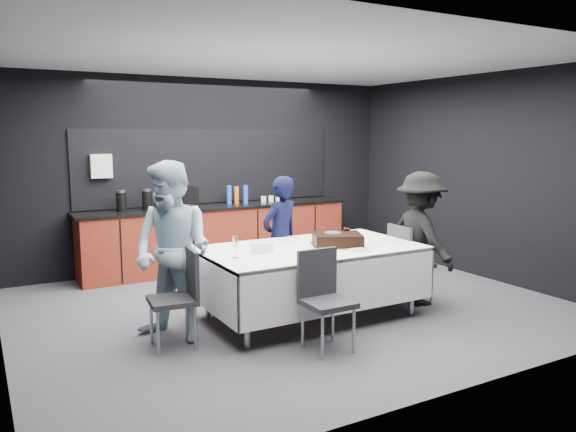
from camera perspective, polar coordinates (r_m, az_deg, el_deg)
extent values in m
plane|color=#46464B|center=(6.59, 0.43, -9.18)|extent=(6.00, 6.00, 0.00)
cube|color=white|center=(6.33, 0.46, 15.74)|extent=(6.00, 5.00, 0.04)
cube|color=black|center=(8.56, -7.93, 4.37)|extent=(6.00, 0.04, 2.80)
cube|color=black|center=(4.34, 17.10, 0.19)|extent=(6.00, 0.04, 2.80)
cube|color=black|center=(8.22, 18.95, 3.83)|extent=(0.04, 5.00, 2.80)
cube|color=maroon|center=(8.41, -7.04, -2.22)|extent=(4.00, 0.60, 0.90)
cube|color=black|center=(8.33, -7.10, 0.96)|extent=(4.10, 0.64, 0.04)
cube|color=black|center=(8.54, -7.89, 5.03)|extent=(4.00, 0.03, 1.10)
cube|color=white|center=(8.04, -18.47, 4.83)|extent=(0.28, 0.12, 0.32)
cylinder|color=black|center=(7.90, -16.56, 1.36)|extent=(0.14, 0.14, 0.26)
cylinder|color=black|center=(7.98, -14.11, 1.53)|extent=(0.14, 0.14, 0.26)
cube|color=black|center=(8.14, -10.38, 1.91)|extent=(0.32, 0.24, 0.30)
cylinder|color=blue|center=(8.44, -5.99, 2.16)|extent=(0.07, 0.07, 0.28)
cylinder|color=orange|center=(8.49, -5.25, 2.14)|extent=(0.07, 0.07, 0.26)
cylinder|color=blue|center=(8.47, -4.32, 2.21)|extent=(0.07, 0.07, 0.28)
cylinder|color=white|center=(8.63, -2.50, 1.71)|extent=(0.08, 0.08, 0.09)
cylinder|color=white|center=(8.69, -1.74, 1.76)|extent=(0.08, 0.08, 0.09)
cylinder|color=white|center=(8.75, -1.04, 1.80)|extent=(0.08, 0.08, 0.09)
cylinder|color=#99999E|center=(7.88, -16.61, 2.40)|extent=(0.12, 0.12, 0.03)
cylinder|color=#99999E|center=(7.96, -14.15, 2.56)|extent=(0.12, 0.12, 0.03)
cylinder|color=#99999E|center=(5.28, -4.20, -9.46)|extent=(0.06, 0.06, 0.75)
cylinder|color=#99999E|center=(6.16, -8.19, -6.90)|extent=(0.06, 0.06, 0.75)
cylinder|color=#99999E|center=(6.35, 12.47, -6.54)|extent=(0.06, 0.06, 0.75)
cylinder|color=#99999E|center=(7.10, 7.07, -4.81)|extent=(0.06, 0.06, 0.75)
cube|color=white|center=(6.06, 2.32, -3.32)|extent=(2.32, 1.32, 0.04)
cube|color=white|center=(5.60, 5.83, -7.14)|extent=(2.32, 0.02, 0.55)
cube|color=white|center=(6.67, -0.63, -4.56)|extent=(2.32, 0.02, 0.55)
cube|color=white|center=(5.62, -7.79, -7.10)|extent=(0.02, 1.32, 0.55)
cube|color=white|center=(6.78, 10.63, -4.48)|extent=(0.02, 1.32, 0.55)
cube|color=gold|center=(6.12, 5.03, -2.99)|extent=(0.69, 0.64, 0.01)
cube|color=black|center=(6.11, 5.04, -2.42)|extent=(0.63, 0.58, 0.11)
cube|color=black|center=(6.09, 5.05, -1.85)|extent=(0.63, 0.58, 0.01)
cylinder|color=orange|center=(6.13, 4.58, -1.70)|extent=(0.18, 0.18, 0.00)
cylinder|color=blue|center=(6.13, 4.58, -1.67)|extent=(0.15, 0.15, 0.01)
sphere|color=black|center=(6.29, 5.79, -1.31)|extent=(0.04, 0.04, 0.04)
sphere|color=black|center=(6.27, 6.15, -1.35)|extent=(0.04, 0.04, 0.04)
sphere|color=black|center=(6.24, 5.85, -1.38)|extent=(0.04, 0.04, 0.04)
cylinder|color=white|center=(5.80, -2.66, -3.15)|extent=(0.24, 0.24, 0.10)
cylinder|color=white|center=(5.62, 1.43, -4.00)|extent=(0.22, 0.22, 0.01)
cylinder|color=white|center=(6.61, 7.86, -2.20)|extent=(0.20, 0.20, 0.01)
cylinder|color=white|center=(6.41, 10.79, -2.60)|extent=(0.18, 0.18, 0.01)
cylinder|color=white|center=(6.35, 0.06, -2.55)|extent=(0.18, 0.18, 0.01)
cube|color=white|center=(5.87, 7.10, -3.44)|extent=(0.17, 0.11, 0.03)
cylinder|color=white|center=(5.54, -5.37, -4.24)|extent=(0.06, 0.06, 0.00)
cylinder|color=white|center=(5.53, -5.38, -3.62)|extent=(0.01, 0.01, 0.12)
cylinder|color=white|center=(5.50, -5.40, -2.50)|extent=(0.05, 0.05, 0.10)
cube|color=#28282C|center=(5.38, -11.67, -8.41)|extent=(0.46, 0.46, 0.05)
cube|color=#28282C|center=(5.36, -9.76, -5.67)|extent=(0.08, 0.42, 0.45)
cylinder|color=#99999E|center=(5.58, -13.71, -10.34)|extent=(0.03, 0.03, 0.44)
cylinder|color=#99999E|center=(5.27, -13.04, -11.48)|extent=(0.03, 0.03, 0.44)
cylinder|color=#99999E|center=(5.65, -10.26, -10.02)|extent=(0.03, 0.03, 0.44)
cylinder|color=#99999E|center=(5.33, -9.39, -11.11)|extent=(0.03, 0.03, 0.44)
cube|color=#28282C|center=(6.85, 12.44, -4.79)|extent=(0.43, 0.43, 0.05)
cube|color=#28282C|center=(6.68, 11.25, -2.90)|extent=(0.05, 0.42, 0.45)
cylinder|color=#99999E|center=(6.89, 14.38, -6.75)|extent=(0.03, 0.03, 0.44)
cylinder|color=#99999E|center=(7.14, 12.56, -6.16)|extent=(0.03, 0.03, 0.44)
cylinder|color=#99999E|center=(6.68, 12.18, -7.17)|extent=(0.03, 0.03, 0.44)
cylinder|color=#99999E|center=(6.93, 10.39, -6.54)|extent=(0.03, 0.03, 0.44)
cube|color=#28282C|center=(5.21, 4.08, -8.83)|extent=(0.42, 0.42, 0.05)
cube|color=#28282C|center=(5.29, 2.97, -5.72)|extent=(0.42, 0.04, 0.45)
cylinder|color=#99999E|center=(5.06, 3.50, -12.10)|extent=(0.03, 0.03, 0.44)
cylinder|color=#99999E|center=(5.24, 6.68, -11.40)|extent=(0.03, 0.03, 0.44)
cylinder|color=#99999E|center=(5.33, 1.48, -11.01)|extent=(0.03, 0.03, 0.44)
cylinder|color=#99999E|center=(5.50, 4.56, -10.40)|extent=(0.03, 0.03, 0.44)
imported|color=black|center=(6.70, -0.78, -2.30)|extent=(0.63, 0.51, 1.49)
imported|color=#A5BFD0|center=(5.48, -11.63, -3.58)|extent=(1.02, 1.07, 1.74)
imported|color=black|center=(6.72, 13.32, -2.23)|extent=(0.64, 1.04, 1.55)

